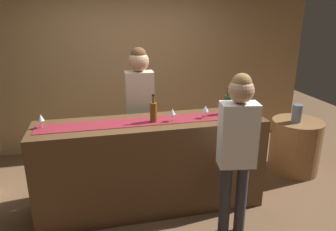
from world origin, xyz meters
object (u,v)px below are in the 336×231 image
at_px(wine_glass_far_end, 41,118).
at_px(round_side_table, 295,146).
at_px(wine_bottle_green, 227,104).
at_px(bartender, 140,102).
at_px(wine_glass_near_customer, 172,112).
at_px(vase_on_side_table, 297,113).
at_px(wine_glass_mid_counter, 205,109).
at_px(wine_bottle_amber, 153,112).
at_px(customer_sipping, 237,141).

height_order(wine_glass_far_end, round_side_table, wine_glass_far_end).
distance_m(wine_bottle_green, bartender, 1.06).
distance_m(wine_glass_near_customer, bartender, 0.69).
bearing_deg(vase_on_side_table, wine_glass_mid_counter, -164.08).
relative_size(wine_bottle_amber, wine_glass_mid_counter, 2.10).
distance_m(wine_glass_far_end, bartender, 1.19).
relative_size(wine_bottle_amber, vase_on_side_table, 1.26).
bearing_deg(wine_glass_near_customer, wine_bottle_amber, 172.03).
height_order(wine_bottle_green, wine_glass_far_end, wine_bottle_green).
bearing_deg(bartender, round_side_table, 177.38).
height_order(bartender, round_side_table, bartender).
bearing_deg(wine_bottle_amber, vase_on_side_table, 11.37).
distance_m(wine_glass_far_end, customer_sipping, 1.93).
relative_size(wine_bottle_green, bartender, 0.17).
bearing_deg(wine_glass_far_end, wine_bottle_amber, -4.09).
distance_m(wine_bottle_green, round_side_table, 1.49).
xyz_separation_m(wine_glass_mid_counter, vase_on_side_table, (1.45, 0.41, -0.29)).
relative_size(wine_glass_mid_counter, wine_glass_far_end, 1.00).
xyz_separation_m(wine_glass_near_customer, vase_on_side_table, (1.82, 0.43, -0.29)).
bearing_deg(round_side_table, vase_on_side_table, -152.22).
height_order(wine_glass_far_end, bartender, bartender).
xyz_separation_m(wine_bottle_amber, vase_on_side_table, (2.02, 0.41, -0.30)).
height_order(wine_bottle_green, customer_sipping, customer_sipping).
bearing_deg(wine_bottle_amber, customer_sipping, -42.59).
bearing_deg(wine_bottle_green, wine_glass_near_customer, -170.76).
distance_m(wine_bottle_amber, wine_glass_near_customer, 0.20).
bearing_deg(bartender, wine_bottle_green, 152.06).
relative_size(wine_glass_near_customer, vase_on_side_table, 0.60).
bearing_deg(wine_glass_near_customer, wine_glass_mid_counter, 3.11).
bearing_deg(wine_bottle_green, customer_sipping, -105.52).
bearing_deg(vase_on_side_table, customer_sipping, -142.85).
height_order(round_side_table, vase_on_side_table, vase_on_side_table).
distance_m(wine_glass_far_end, vase_on_side_table, 3.17).
xyz_separation_m(wine_bottle_green, customer_sipping, (-0.19, -0.70, -0.14)).
bearing_deg(wine_glass_near_customer, customer_sipping, -51.15).
relative_size(wine_bottle_green, wine_glass_near_customer, 2.10).
relative_size(wine_bottle_green, wine_bottle_amber, 1.00).
xyz_separation_m(wine_bottle_amber, bartender, (-0.06, 0.61, -0.06)).
bearing_deg(wine_glass_far_end, wine_glass_near_customer, -4.67).
distance_m(wine_bottle_amber, customer_sipping, 0.92).
bearing_deg(customer_sipping, round_side_table, 46.28).
height_order(wine_bottle_amber, bartender, bartender).
height_order(wine_bottle_green, wine_glass_near_customer, wine_bottle_green).
xyz_separation_m(wine_bottle_amber, customer_sipping, (0.67, -0.62, -0.14)).
distance_m(wine_glass_mid_counter, wine_glass_far_end, 1.70).
xyz_separation_m(wine_bottle_amber, wine_glass_near_customer, (0.20, -0.03, -0.01)).
bearing_deg(vase_on_side_table, wine_bottle_amber, -168.63).
bearing_deg(wine_bottle_amber, bartender, 95.16).
distance_m(wine_glass_near_customer, wine_glass_far_end, 1.32).
height_order(wine_bottle_amber, round_side_table, wine_bottle_amber).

